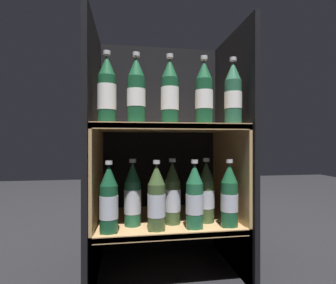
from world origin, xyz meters
TOP-DOWN VIEW (x-y plane):
  - fridge_back_wall at (0.00, 0.42)m, footprint 0.63×0.02m
  - fridge_side_left at (-0.30, 0.21)m, footprint 0.02×0.45m
  - fridge_side_right at (0.30, 0.21)m, footprint 0.02×0.45m
  - shelf_lower at (0.00, 0.20)m, footprint 0.59×0.41m
  - shelf_upper at (0.00, 0.20)m, footprint 0.59×0.41m
  - bottle_upper_front_0 at (-0.24, 0.05)m, footprint 0.07×0.07m
  - bottle_upper_front_1 at (-0.13, 0.05)m, footprint 0.07×0.07m
  - bottle_upper_front_2 at (-0.01, 0.05)m, footprint 0.07×0.07m
  - bottle_upper_front_3 at (0.12, 0.05)m, footprint 0.07×0.07m
  - bottle_upper_front_4 at (0.24, 0.05)m, footprint 0.07×0.07m
  - bottle_lower_front_0 at (-0.23, 0.05)m, footprint 0.07×0.07m
  - bottle_lower_front_1 at (-0.06, 0.05)m, footprint 0.07×0.07m
  - bottle_lower_front_2 at (0.09, 0.05)m, footprint 0.07×0.07m
  - bottle_lower_front_3 at (0.22, 0.05)m, footprint 0.07×0.07m
  - bottle_lower_back_0 at (-0.14, 0.12)m, footprint 0.07×0.07m
  - bottle_lower_back_1 at (0.01, 0.12)m, footprint 0.07×0.07m
  - bottle_lower_back_2 at (0.15, 0.12)m, footprint 0.07×0.07m

SIDE VIEW (x-z plane):
  - shelf_lower at x=0.00m, z-range 0.07..0.29m
  - bottle_lower_back_0 at x=-0.14m, z-range 0.20..0.46m
  - bottle_lower_back_1 at x=0.01m, z-range 0.20..0.46m
  - bottle_lower_front_1 at x=-0.06m, z-range 0.20..0.46m
  - bottle_lower_front_0 at x=-0.23m, z-range 0.20..0.46m
  - bottle_lower_front_2 at x=0.09m, z-range 0.20..0.46m
  - bottle_lower_back_2 at x=0.15m, z-range 0.20..0.46m
  - bottle_lower_front_3 at x=0.22m, z-range 0.20..0.46m
  - shelf_upper at x=0.00m, z-range 0.12..0.74m
  - fridge_back_wall at x=0.00m, z-range 0.00..1.02m
  - fridge_side_left at x=-0.30m, z-range 0.00..1.02m
  - fridge_side_right at x=0.30m, z-range 0.00..1.02m
  - bottle_upper_front_0 at x=-0.24m, z-range 0.59..0.85m
  - bottle_upper_front_2 at x=-0.01m, z-range 0.59..0.85m
  - bottle_upper_front_3 at x=0.12m, z-range 0.59..0.85m
  - bottle_upper_front_1 at x=-0.13m, z-range 0.59..0.85m
  - bottle_upper_front_4 at x=0.24m, z-range 0.59..0.85m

